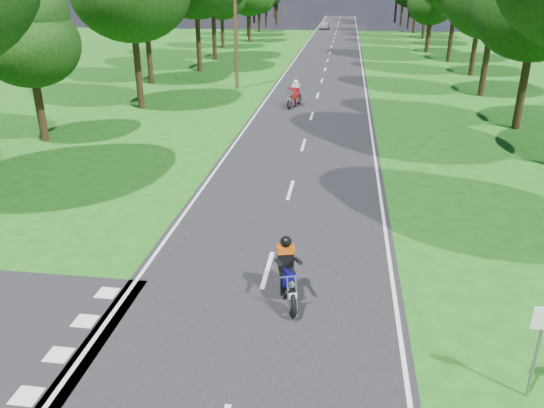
# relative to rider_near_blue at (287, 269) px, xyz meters

# --- Properties ---
(ground) EXTENTS (160.00, 160.00, 0.00)m
(ground) POSITION_rel_rider_near_blue_xyz_m (-0.66, -0.71, -0.81)
(ground) COLOR #185212
(ground) RESTS_ON ground
(main_road) EXTENTS (7.00, 140.00, 0.02)m
(main_road) POSITION_rel_rider_near_blue_xyz_m (-0.66, 49.29, -0.80)
(main_road) COLOR black
(main_road) RESTS_ON ground
(road_markings) EXTENTS (7.40, 140.00, 0.01)m
(road_markings) POSITION_rel_rider_near_blue_xyz_m (-0.80, 47.42, -0.78)
(road_markings) COLOR silver
(road_markings) RESTS_ON main_road
(telegraph_pole) EXTENTS (1.20, 0.26, 8.00)m
(telegraph_pole) POSITION_rel_rider_near_blue_xyz_m (-6.66, 27.29, 3.26)
(telegraph_pole) COLOR #382616
(telegraph_pole) RESTS_ON ground
(road_sign) EXTENTS (0.45, 0.07, 2.00)m
(road_sign) POSITION_rel_rider_near_blue_xyz_m (4.84, -2.73, 0.54)
(road_sign) COLOR slate
(road_sign) RESTS_ON ground
(rider_near_blue) EXTENTS (1.11, 1.99, 1.57)m
(rider_near_blue) POSITION_rel_rider_near_blue_xyz_m (0.00, 0.00, 0.00)
(rider_near_blue) COLOR #0C0B7F
(rider_near_blue) RESTS_ON main_road
(rider_far_red) EXTENTS (1.14, 2.07, 1.64)m
(rider_far_red) POSITION_rel_rider_near_blue_xyz_m (-1.91, 21.62, 0.03)
(rider_far_red) COLOR maroon
(rider_far_red) RESTS_ON main_road
(distant_car) EXTENTS (1.65, 4.06, 1.38)m
(distant_car) POSITION_rel_rider_near_blue_xyz_m (-2.72, 81.57, -0.10)
(distant_car) COLOR #AAACB1
(distant_car) RESTS_ON main_road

